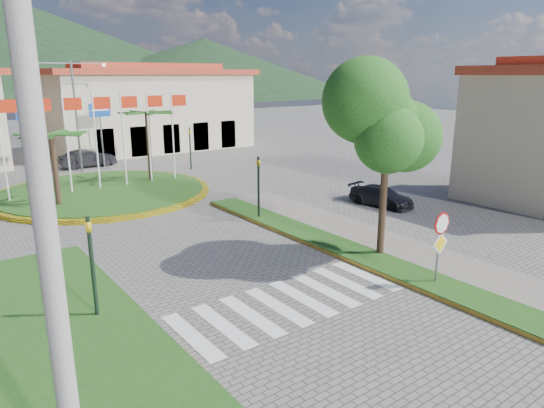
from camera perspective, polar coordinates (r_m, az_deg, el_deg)
ground at (r=13.27m, az=13.14°, el=-17.48°), size 160.00×160.00×0.00m
sidewalk_right at (r=18.67m, az=20.59°, el=-7.91°), size 4.00×28.00×0.15m
verge_right at (r=17.73m, az=18.43°, el=-8.90°), size 1.60×28.00×0.18m
median_left at (r=14.93m, az=-24.13°, el=-14.17°), size 5.00×14.00×0.18m
crosswalk at (r=15.75m, az=1.83°, el=-11.53°), size 8.00×3.00×0.01m
roundabout_island at (r=31.09m, az=-19.23°, el=1.41°), size 12.70×12.70×6.00m
stop_sign at (r=17.19m, az=19.19°, el=-3.64°), size 0.80×0.11×2.65m
deciduous_tree at (r=18.76m, az=13.45°, el=8.90°), size 3.60×3.60×6.80m
utility_pole at (r=7.57m, az=-24.68°, el=-6.05°), size 0.32×0.32×9.00m
traffic_light_left at (r=14.89m, az=-20.45°, el=-6.02°), size 0.15×0.18×3.20m
traffic_light_right at (r=23.75m, az=-1.60°, el=2.61°), size 0.15×0.18×3.20m
traffic_light_far at (r=37.39m, az=-9.61°, el=6.97°), size 0.18×0.15×3.20m
direction_sign_west at (r=38.75m, az=-26.63°, el=8.25°), size 1.60×0.14×5.20m
direction_sign_east at (r=39.93m, az=-19.52°, el=9.12°), size 1.60×0.14×5.20m
street_lamp_centre at (r=38.37m, az=-22.09°, el=10.13°), size 4.80×0.16×8.00m
building_right at (r=48.88m, az=-14.16°, el=10.89°), size 19.08×9.54×8.05m
hill_far_east at (r=162.42m, az=-7.86°, el=15.57°), size 120.00×120.00×18.00m
car_dark_b at (r=40.68m, az=-20.83°, el=5.04°), size 4.13×1.50×1.36m
car_side_right at (r=27.40m, az=12.75°, el=0.91°), size 2.04×3.91×1.08m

